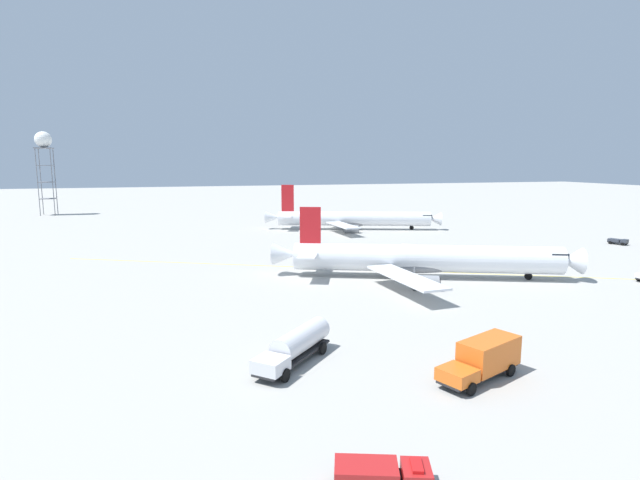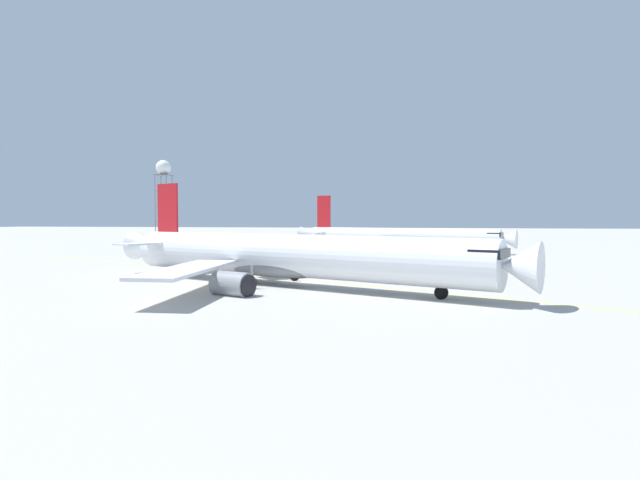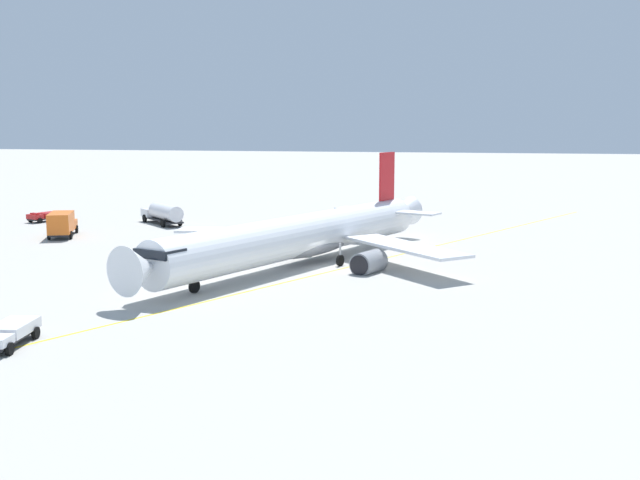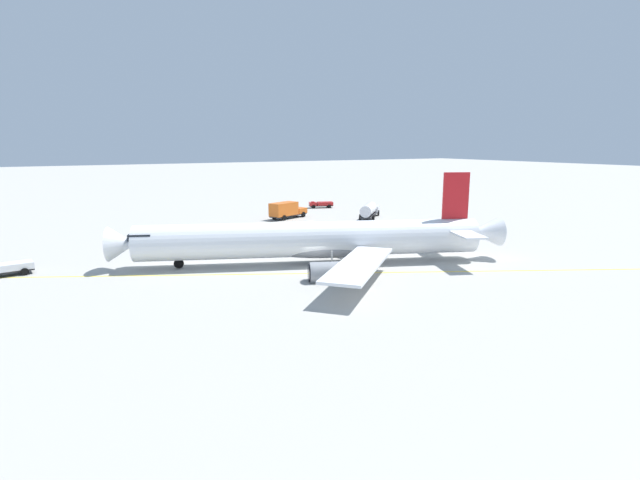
% 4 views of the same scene
% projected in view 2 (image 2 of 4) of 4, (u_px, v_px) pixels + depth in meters
% --- Properties ---
extents(ground_plane, '(600.00, 600.00, 0.00)m').
position_uv_depth(ground_plane, '(303.00, 282.00, 51.33)').
color(ground_plane, '#ADAAA3').
extents(airliner_main, '(32.38, 43.98, 10.77)m').
position_uv_depth(airliner_main, '(286.00, 257.00, 48.88)').
color(airliner_main, white).
rests_on(airliner_main, ground_plane).
extents(airliner_secondary, '(29.49, 43.95, 11.62)m').
position_uv_depth(airliner_secondary, '(396.00, 238.00, 100.61)').
color(airliner_secondary, white).
rests_on(airliner_secondary, ground_plane).
extents(radar_tower, '(5.15, 5.15, 27.05)m').
position_uv_depth(radar_tower, '(163.00, 172.00, 176.13)').
color(radar_tower, slate).
rests_on(radar_tower, ground_plane).
extents(taxiway_centreline, '(56.42, 113.24, 0.01)m').
position_uv_depth(taxiway_centreline, '(320.00, 282.00, 51.94)').
color(taxiway_centreline, yellow).
rests_on(taxiway_centreline, ground_plane).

